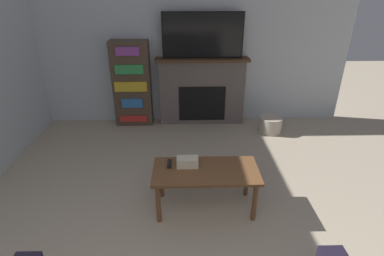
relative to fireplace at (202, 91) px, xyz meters
name	(u,v)px	position (x,y,z in m)	size (l,w,h in m)	color
wall_back	(179,41)	(-0.36, 0.14, 0.79)	(5.49, 0.06, 2.70)	silver
fireplace	(202,91)	(0.00, 0.00, 0.00)	(1.49, 0.28, 1.11)	#605651
tv	(203,35)	(0.00, -0.02, 0.90)	(1.25, 0.03, 0.70)	black
coffee_table	(206,175)	(-0.08, -2.21, -0.15)	(1.07, 0.52, 0.48)	brown
tissue_box	(187,162)	(-0.27, -2.14, -0.03)	(0.22, 0.12, 0.10)	beige
remote_control	(169,164)	(-0.45, -2.10, -0.07)	(0.04, 0.15, 0.02)	black
bookshelf	(132,84)	(-1.14, -0.02, 0.14)	(0.60, 0.29, 1.39)	#4C3D2D
storage_basket	(270,124)	(1.09, -0.41, -0.43)	(0.37, 0.37, 0.25)	#BCB29E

